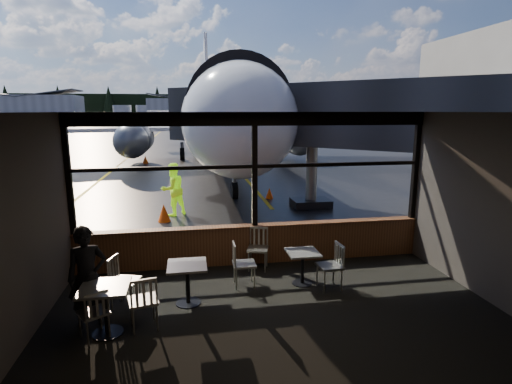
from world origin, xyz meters
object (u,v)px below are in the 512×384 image
object	(u,v)px
cafe_table_near	(302,268)
chair_near_e	(330,267)
chair_mid_w	(125,282)
chair_left_s	(93,313)
jet_bridge	(325,146)
ground_crew	(173,189)
cone_extra	(164,213)
cone_nose	(269,193)
chair_near_w	(244,264)
chair_mid_s	(143,301)
chair_near_n	(258,249)
airliner	(215,77)
cone_wing	(145,159)
cafe_table_mid	(188,284)
cafe_table_left	(106,311)
passenger	(88,277)

from	to	relation	value
cafe_table_near	chair_near_e	xyz separation A→B (m)	(0.47, -0.31, 0.12)
chair_mid_w	chair_left_s	distance (m)	1.06
jet_bridge	chair_near_e	size ratio (longest dim) A/B	10.79
ground_crew	cone_extra	world-z (taller)	ground_crew
cone_nose	chair_near_w	bearing A→B (deg)	-105.09
chair_mid_s	chair_near_n	bearing A→B (deg)	30.71
jet_bridge	chair_mid_s	bearing A→B (deg)	-126.15
chair_near_n	chair_mid_w	xyz separation A→B (m)	(-2.68, -1.31, 0.01)
jet_bridge	chair_mid_w	xyz separation A→B (m)	(-6.27, -7.21, -1.74)
airliner	chair_near_w	bearing A→B (deg)	-91.83
chair_mid_w	cone_wing	bearing A→B (deg)	-159.26
ground_crew	cone_wing	size ratio (longest dim) A/B	3.40
chair_mid_w	cone_wing	size ratio (longest dim) A/B	1.82
cafe_table_mid	cone_wing	world-z (taller)	cafe_table_mid
chair_near_e	chair_near_n	size ratio (longest dim) A/B	1.00
cafe_table_mid	chair_left_s	xyz separation A→B (m)	(-1.45, -0.91, 0.04)
chair_mid_s	chair_mid_w	bearing A→B (deg)	103.47
cafe_table_left	passenger	size ratio (longest dim) A/B	0.48
chair_left_s	passenger	distance (m)	0.63
jet_bridge	chair_mid_s	distance (m)	10.10
cone_wing	passenger	bearing A→B (deg)	-86.84
cafe_table_left	passenger	world-z (taller)	passenger
cafe_table_left	chair_near_n	distance (m)	3.61
passenger	cafe_table_near	bearing A→B (deg)	-2.86
airliner	cone_extra	world-z (taller)	airliner
chair_mid_s	cafe_table_near	bearing A→B (deg)	9.26
chair_near_e	chair_left_s	world-z (taller)	chair_near_e
chair_mid_s	cone_nose	world-z (taller)	chair_mid_s
cafe_table_near	cone_nose	size ratio (longest dim) A/B	1.62
cone_wing	cone_extra	xyz separation A→B (m)	(2.05, -15.20, 0.02)
chair_near_w	cone_nose	world-z (taller)	chair_near_w
cafe_table_left	chair_near_n	size ratio (longest dim) A/B	0.87
jet_bridge	cafe_table_left	size ratio (longest dim) A/B	12.41
cafe_table_near	chair_mid_s	world-z (taller)	chair_mid_s
cafe_table_near	cone_nose	xyz separation A→B (m)	(0.99, 8.21, -0.13)
ground_crew	cone_nose	distance (m)	4.36
ground_crew	cone_extra	bearing A→B (deg)	35.98
chair_near_e	passenger	distance (m)	4.47
cafe_table_near	airliner	bearing A→B (deg)	90.62
chair_mid_s	chair_near_w	bearing A→B (deg)	22.79
cone_nose	cone_extra	distance (m)	4.97
cone_extra	cafe_table_near	bearing A→B (deg)	-60.13
chair_near_e	ground_crew	distance (m)	7.25
cafe_table_left	chair_near_w	bearing A→B (deg)	30.16
cafe_table_near	chair_mid_w	distance (m)	3.47
ground_crew	cone_nose	world-z (taller)	ground_crew
chair_near_n	cone_extra	xyz separation A→B (m)	(-2.30, 4.44, -0.19)
chair_near_n	chair_mid_s	world-z (taller)	chair_mid_s
chair_near_w	cone_extra	bearing A→B (deg)	-160.16
passenger	cone_nose	distance (m)	10.43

